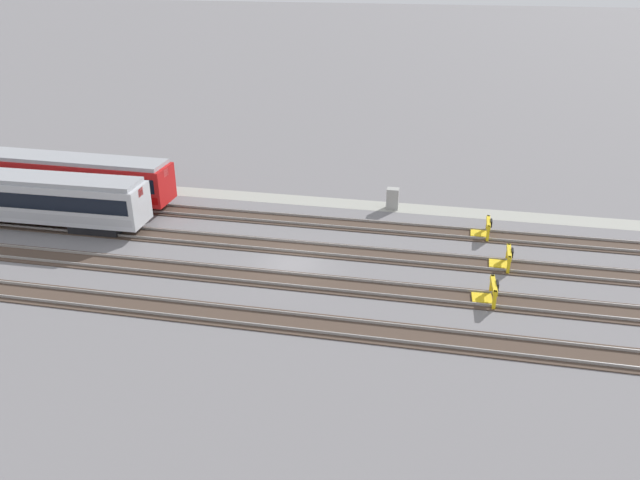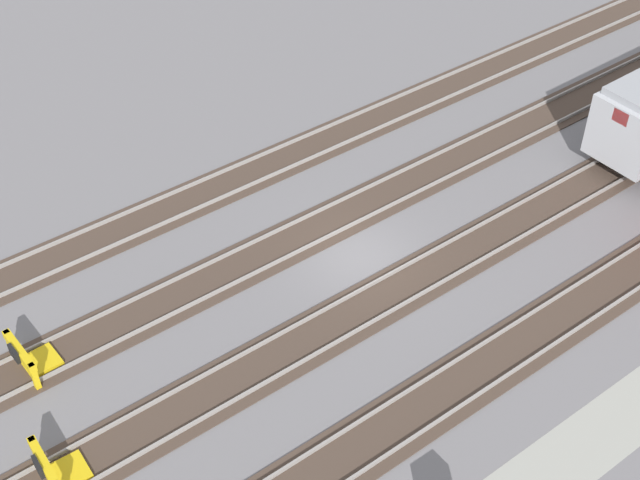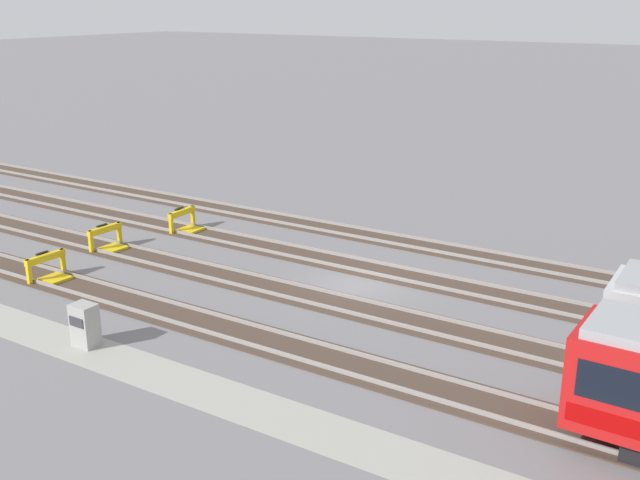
% 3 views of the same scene
% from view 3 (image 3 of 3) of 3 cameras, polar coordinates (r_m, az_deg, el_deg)
% --- Properties ---
extents(ground_plane, '(400.00, 400.00, 0.00)m').
position_cam_3_polar(ground_plane, '(32.89, 2.71, -3.51)').
color(ground_plane, slate).
extents(service_walkway, '(54.00, 2.00, 0.01)m').
position_cam_3_polar(service_walkway, '(25.06, -9.64, -10.95)').
color(service_walkway, '#9E9E93').
rests_on(service_walkway, ground).
extents(rail_track_nearest, '(90.00, 2.23, 0.21)m').
position_cam_3_polar(rail_track_nearest, '(27.76, -4.15, -7.64)').
color(rail_track_nearest, '#47382D').
rests_on(rail_track_nearest, ground).
extents(rail_track_near_inner, '(90.00, 2.24, 0.21)m').
position_cam_3_polar(rail_track_near_inner, '(31.11, 0.69, -4.69)').
color(rail_track_near_inner, '#47382D').
rests_on(rail_track_near_inner, ground).
extents(rail_track_middle, '(90.00, 2.24, 0.21)m').
position_cam_3_polar(rail_track_middle, '(34.70, 4.52, -2.31)').
color(rail_track_middle, '#47382D').
rests_on(rail_track_middle, ground).
extents(rail_track_far_inner, '(90.00, 2.23, 0.21)m').
position_cam_3_polar(rail_track_far_inner, '(38.46, 7.62, -0.38)').
color(rail_track_far_inner, '#47382D').
rests_on(rail_track_far_inner, ground).
extents(bumper_stop_nearest_track, '(1.36, 2.01, 1.22)m').
position_cam_3_polar(bumper_stop_nearest_track, '(35.51, -19.89, -2.09)').
color(bumper_stop_nearest_track, gold).
rests_on(bumper_stop_nearest_track, ground).
extents(bumper_stop_near_inner_track, '(1.37, 2.01, 1.22)m').
position_cam_3_polar(bumper_stop_near_inner_track, '(38.93, -15.80, 0.04)').
color(bumper_stop_near_inner_track, gold).
rests_on(bumper_stop_near_inner_track, ground).
extents(bumper_stop_middle_track, '(1.37, 2.01, 1.22)m').
position_cam_3_polar(bumper_stop_middle_track, '(41.12, -10.20, 1.38)').
color(bumper_stop_middle_track, gold).
rests_on(bumper_stop_middle_track, ground).
extents(electrical_cabinet, '(0.90, 0.73, 1.60)m').
position_cam_3_polar(electrical_cabinet, '(28.40, -17.48, -6.19)').
color(electrical_cabinet, '#9E9E99').
rests_on(electrical_cabinet, ground).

